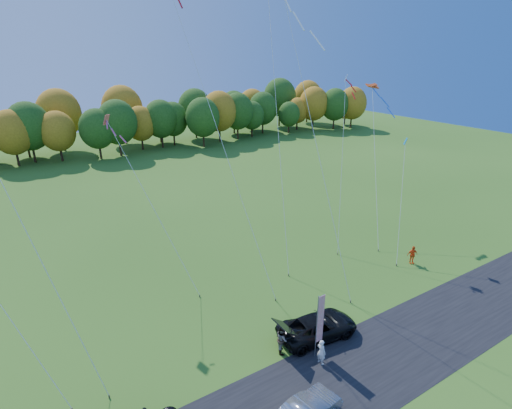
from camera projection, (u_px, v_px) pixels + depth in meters
ground at (306, 335)px, 25.57m from camera, size 160.00×160.00×0.00m
asphalt_strip at (350, 375)px, 22.40m from camera, size 90.00×6.00×0.01m
tree_line at (106, 156)px, 69.05m from camera, size 116.00×12.00×10.00m
black_suv at (318, 327)px, 25.20m from camera, size 5.45×2.95×1.45m
person_tailgate_a at (321, 352)px, 22.97m from camera, size 0.47×0.64×1.62m
person_tailgate_b at (283, 339)px, 23.85m from camera, size 1.02×1.10×1.81m
person_east at (412, 255)px, 33.89m from camera, size 1.02×0.70×1.61m
feather_flag at (320, 319)px, 23.04m from camera, size 0.55×0.10×4.17m
kite_delta_blue at (216, 123)px, 27.51m from camera, size 5.53×10.90×25.55m
kite_parafoil_orange at (272, 51)px, 31.44m from camera, size 5.44×11.67×34.20m
kite_delta_red at (315, 134)px, 27.81m from camera, size 2.71×9.05×22.21m
kite_parafoil_rainbow at (375, 163)px, 38.31m from camera, size 7.37×8.53×14.22m
kite_diamond_yellow at (44, 268)px, 20.34m from camera, size 3.76×7.21×13.79m
kite_diamond_green at (8, 316)px, 19.69m from camera, size 4.12×5.94×9.95m
kite_diamond_white at (342, 164)px, 35.82m from camera, size 4.60×5.39×15.34m
kite_diamond_pink at (154, 210)px, 28.59m from camera, size 4.35×6.52×13.22m
kite_diamond_blue_low at (401, 201)px, 34.47m from camera, size 4.50×4.34×10.13m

